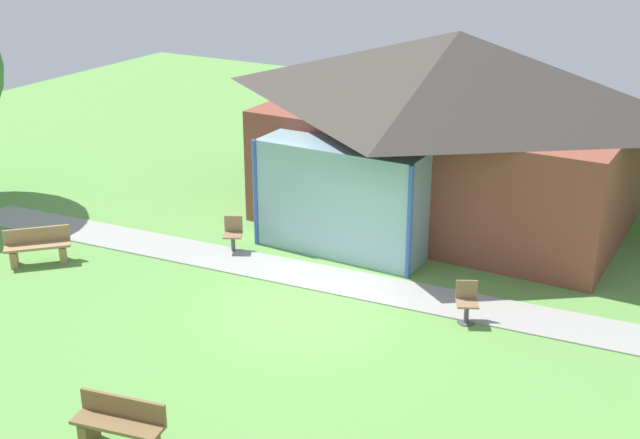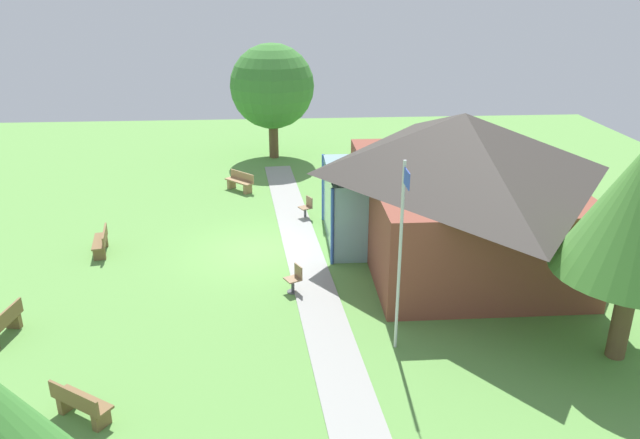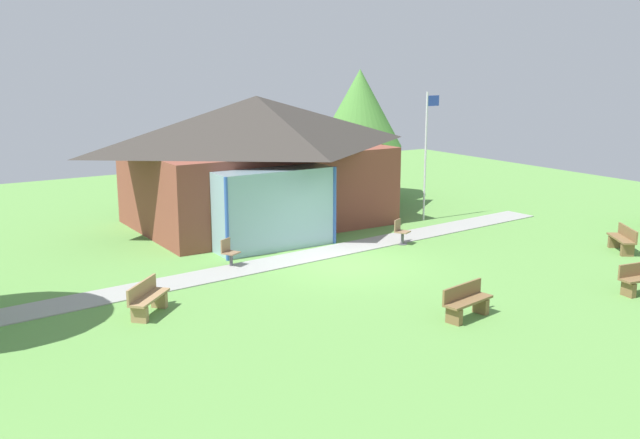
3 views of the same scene
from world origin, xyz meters
The scene contains 7 objects.
ground_plane centered at (0.00, 0.00, 0.00)m, with size 44.00×44.00×0.00m, color #609947.
pavilion centered at (0.42, 6.59, 2.56)m, with size 10.07×8.07×4.92m.
footpath centered at (0.00, 1.45, 0.01)m, with size 20.90×1.30×0.03m, color #999993.
bench_front_center centered at (-0.27, -5.57, 0.40)m, with size 1.55×0.70×0.84m.
bench_mid_left centered at (-6.78, -1.10, 0.40)m, with size 1.38×1.37×0.84m.
patio_chair_west centered at (-3.18, 1.74, 0.42)m, with size 0.59×0.59×0.86m.
patio_chair_lawn_spare centered at (3.03, 1.07, 0.42)m, with size 0.59×0.59×0.86m.
Camera 1 is at (7.95, -13.79, 8.27)m, focal length 47.52 mm.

